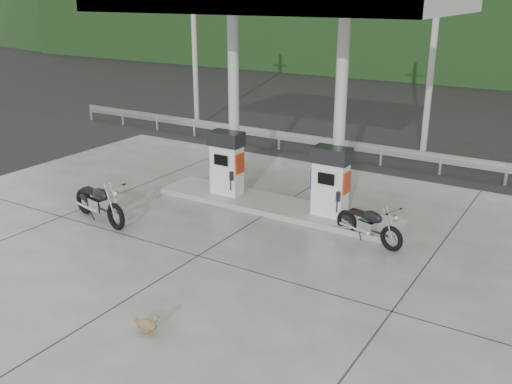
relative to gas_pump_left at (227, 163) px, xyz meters
The scene contains 16 objects.
ground 3.16m from the gas_pump_left, 57.38° to the right, with size 160.00×160.00×0.00m, color black.
forecourt_apron 3.15m from the gas_pump_left, 57.38° to the right, with size 18.00×14.00×0.02m, color slate.
pump_island 1.87m from the gas_pump_left, ahead, with size 7.00×1.40×0.15m, color gray.
gas_pump_left is the anchor object (origin of this frame).
gas_pump_right 3.20m from the gas_pump_left, ahead, with size 0.95×0.55×1.80m, color white, non-canonical shape.
canopy_column_left 1.65m from the gas_pump_left, 90.00° to the left, with size 0.30×0.30×5.00m, color silver.
canopy_column_right 3.60m from the gas_pump_left, ahead, with size 0.30×0.30×5.00m, color silver.
canopy_roof 4.59m from the gas_pump_left, ahead, with size 8.50×5.00×0.40m, color silver.
guardrail 5.74m from the gas_pump_left, 73.78° to the left, with size 26.00×0.16×1.42m, color #A9AAB1, non-canonical shape.
road 9.20m from the gas_pump_left, 79.92° to the left, with size 60.00×7.00×0.01m, color black.
utility_pole_a 9.93m from the gas_pump_left, 132.44° to the left, with size 0.22×0.22×8.00m, color #9B9B95.
utility_pole_b 8.40m from the gas_pump_left, 62.78° to the left, with size 0.22×0.22×8.00m, color #9B9B95.
tree_band 27.61m from the gas_pump_left, 86.67° to the left, with size 80.00×6.00×6.00m, color black.
motorcycle_left 3.69m from the gas_pump_left, 119.68° to the right, with size 2.08×0.66×0.99m, color black, non-canonical shape.
motorcycle_right 4.66m from the gas_pump_left, ahead, with size 1.80×0.57×0.85m, color black, non-canonical shape.
duck 7.05m from the gas_pump_left, 67.01° to the right, with size 0.49×0.14×0.35m, color brown, non-canonical shape.
Camera 1 is at (7.20, -10.19, 5.63)m, focal length 40.00 mm.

